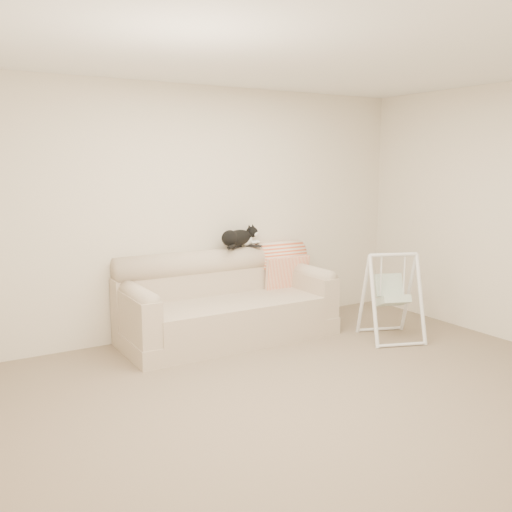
% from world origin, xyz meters
% --- Properties ---
extents(ground_plane, '(5.00, 5.00, 0.00)m').
position_xyz_m(ground_plane, '(0.00, 0.00, 0.00)').
color(ground_plane, brown).
rests_on(ground_plane, ground).
extents(room_shell, '(5.04, 4.04, 2.60)m').
position_xyz_m(room_shell, '(0.00, 0.00, 1.53)').
color(room_shell, beige).
rests_on(room_shell, ground).
extents(sofa, '(2.20, 0.93, 0.90)m').
position_xyz_m(sofa, '(0.06, 1.62, 0.35)').
color(sofa, tan).
rests_on(sofa, ground).
extents(remote_a, '(0.18, 0.14, 0.03)m').
position_xyz_m(remote_a, '(0.33, 1.85, 0.91)').
color(remote_a, black).
rests_on(remote_a, sofa).
extents(remote_b, '(0.15, 0.15, 0.02)m').
position_xyz_m(remote_b, '(0.53, 1.82, 0.91)').
color(remote_b, black).
rests_on(remote_b, sofa).
extents(tuxedo_cat, '(0.55, 0.40, 0.23)m').
position_xyz_m(tuxedo_cat, '(0.36, 1.85, 1.01)').
color(tuxedo_cat, black).
rests_on(tuxedo_cat, sofa).
extents(throw_blanket, '(0.55, 0.38, 0.58)m').
position_xyz_m(throw_blanket, '(0.90, 1.84, 0.72)').
color(throw_blanket, '#E55225').
rests_on(throw_blanket, sofa).
extents(baby_swing, '(0.72, 0.74, 0.91)m').
position_xyz_m(baby_swing, '(1.52, 0.70, 0.45)').
color(baby_swing, white).
rests_on(baby_swing, ground).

